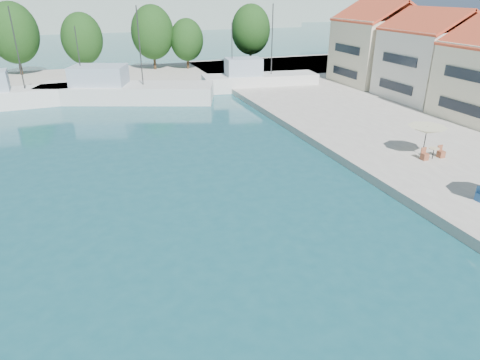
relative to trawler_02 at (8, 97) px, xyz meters
name	(u,v)px	position (x,y,z in m)	size (l,w,h in m)	color
quay_far	(101,79)	(9.82, 11.53, -0.77)	(90.00, 16.00, 0.60)	#A09890
hill_west	(2,2)	(-12.18, 104.53, 6.93)	(180.00, 40.00, 16.00)	#919F93
hill_east	(209,5)	(57.82, 124.53, 4.93)	(140.00, 40.00, 12.00)	#919F93
building_05	(432,53)	(41.82, -13.47, 4.19)	(8.40, 8.80, 9.70)	silver
building_06	(379,42)	(41.82, -4.47, 4.43)	(9.00, 8.80, 10.20)	beige
trawler_02	(8,97)	(0.00, 0.00, 0.00)	(13.87, 4.38, 10.20)	silver
trawler_03	(122,91)	(11.43, -1.24, 0.00)	(19.28, 11.01, 10.20)	silver
trawler_04	(257,81)	(27.60, -0.67, 0.00)	(14.29, 5.18, 10.20)	silver
tree_04	(14,33)	(-0.24, 16.47, 4.95)	(6.34, 6.34, 9.39)	#3F2B19
tree_05	(82,39)	(8.17, 14.44, 4.16)	(5.42, 5.42, 8.02)	#3F2B19
tree_06	(152,32)	(17.71, 14.74, 4.65)	(5.99, 5.99, 8.87)	#3F2B19
tree_07	(187,40)	(22.38, 13.63, 3.58)	(4.75, 4.75, 7.03)	#3F2B19
tree_08	(251,30)	(32.67, 14.72, 4.62)	(5.96, 5.96, 8.82)	#3F2B19
umbrella_cream	(427,130)	(29.29, -27.46, 1.36)	(2.61, 2.61, 2.08)	black
cafe_table_03	(433,155)	(29.45, -28.25, -0.18)	(1.82, 0.70, 0.76)	black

